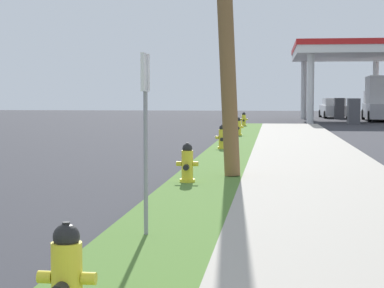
# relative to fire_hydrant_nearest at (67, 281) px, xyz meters

# --- Properties ---
(fire_hydrant_nearest) EXTENTS (0.42, 0.38, 0.74)m
(fire_hydrant_nearest) POSITION_rel_fire_hydrant_nearest_xyz_m (0.00, 0.00, 0.00)
(fire_hydrant_nearest) COLOR yellow
(fire_hydrant_nearest) RESTS_ON grass_verge
(fire_hydrant_second) EXTENTS (0.42, 0.38, 0.74)m
(fire_hydrant_second) POSITION_rel_fire_hydrant_nearest_xyz_m (-0.17, 7.97, 0.00)
(fire_hydrant_second) COLOR yellow
(fire_hydrant_second) RESTS_ON grass_verge
(fire_hydrant_third) EXTENTS (0.42, 0.37, 0.74)m
(fire_hydrant_third) POSITION_rel_fire_hydrant_nearest_xyz_m (-0.12, 16.08, 0.00)
(fire_hydrant_third) COLOR yellow
(fire_hydrant_third) RESTS_ON grass_verge
(fire_hydrant_fourth) EXTENTS (0.42, 0.37, 0.74)m
(fire_hydrant_fourth) POSITION_rel_fire_hydrant_nearest_xyz_m (0.02, 23.21, 0.00)
(fire_hydrant_fourth) COLOR yellow
(fire_hydrant_fourth) RESTS_ON grass_verge
(fire_hydrant_fifth) EXTENTS (0.42, 0.38, 0.74)m
(fire_hydrant_fifth) POSITION_rel_fire_hydrant_nearest_xyz_m (-0.15, 32.11, 0.00)
(fire_hydrant_fifth) COLOR yellow
(fire_hydrant_fifth) RESTS_ON grass_verge
(street_sign_post) EXTENTS (0.05, 0.36, 2.12)m
(street_sign_post) POSITION_rel_fire_hydrant_nearest_xyz_m (-0.04, 3.18, 1.19)
(street_sign_post) COLOR gray
(street_sign_post) RESTS_ON grass_verge
(car_white_by_near_pump) EXTENTS (2.12, 4.58, 1.57)m
(car_white_by_near_pump) POSITION_rel_fire_hydrant_nearest_xyz_m (6.26, 49.98, 0.28)
(car_white_by_near_pump) COLOR white
(car_white_by_near_pump) RESTS_ON ground
(truck_silver_at_forecourt) EXTENTS (2.42, 6.49, 3.11)m
(truck_silver_at_forecourt) POSITION_rel_fire_hydrant_nearest_xyz_m (8.89, 43.47, 1.04)
(truck_silver_at_forecourt) COLOR #BCBCC1
(truck_silver_at_forecourt) RESTS_ON ground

